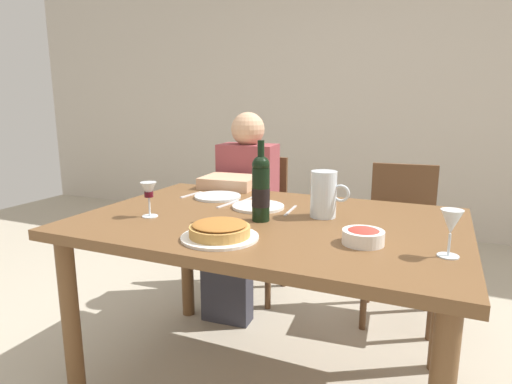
% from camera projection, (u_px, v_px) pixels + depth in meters
% --- Properties ---
extents(back_wall, '(8.00, 0.10, 2.80)m').
position_uv_depth(back_wall, '(375.00, 82.00, 3.93)').
color(back_wall, beige).
rests_on(back_wall, ground).
extents(dining_table, '(1.50, 1.00, 0.76)m').
position_uv_depth(dining_table, '(268.00, 240.00, 1.74)').
color(dining_table, brown).
rests_on(dining_table, ground).
extents(wine_bottle, '(0.07, 0.07, 0.32)m').
position_uv_depth(wine_bottle, '(261.00, 188.00, 1.66)').
color(wine_bottle, black).
rests_on(wine_bottle, dining_table).
extents(water_pitcher, '(0.16, 0.11, 0.19)m').
position_uv_depth(water_pitcher, '(324.00, 197.00, 1.73)').
color(water_pitcher, silver).
rests_on(water_pitcher, dining_table).
extents(baked_tart, '(0.27, 0.27, 0.06)m').
position_uv_depth(baked_tart, '(220.00, 231.00, 1.46)').
color(baked_tart, white).
rests_on(baked_tart, dining_table).
extents(salad_bowl, '(0.14, 0.14, 0.06)m').
position_uv_depth(salad_bowl, '(363.00, 236.00, 1.41)').
color(salad_bowl, white).
rests_on(salad_bowl, dining_table).
extents(wine_glass_left_diner, '(0.07, 0.07, 0.15)m').
position_uv_depth(wine_glass_left_diner, '(451.00, 224.00, 1.28)').
color(wine_glass_left_diner, silver).
rests_on(wine_glass_left_diner, dining_table).
extents(wine_glass_right_diner, '(0.07, 0.07, 0.14)m').
position_uv_depth(wine_glass_right_diner, '(149.00, 192.00, 1.73)').
color(wine_glass_right_diner, silver).
rests_on(wine_glass_right_diner, dining_table).
extents(dinner_plate_left_setting, '(0.23, 0.23, 0.01)m').
position_uv_depth(dinner_plate_left_setting, '(218.00, 197.00, 2.09)').
color(dinner_plate_left_setting, silver).
rests_on(dinner_plate_left_setting, dining_table).
extents(dinner_plate_right_setting, '(0.23, 0.23, 0.01)m').
position_uv_depth(dinner_plate_right_setting, '(258.00, 206.00, 1.89)').
color(dinner_plate_right_setting, white).
rests_on(dinner_plate_right_setting, dining_table).
extents(fork_left_setting, '(0.04, 0.16, 0.00)m').
position_uv_depth(fork_left_setting, '(191.00, 195.00, 2.15)').
color(fork_left_setting, silver).
rests_on(fork_left_setting, dining_table).
extents(knife_left_setting, '(0.03, 0.18, 0.00)m').
position_uv_depth(knife_left_setting, '(246.00, 200.00, 2.03)').
color(knife_left_setting, silver).
rests_on(knife_left_setting, dining_table).
extents(knife_right_setting, '(0.02, 0.18, 0.00)m').
position_uv_depth(knife_right_setting, '(290.00, 211.00, 1.83)').
color(knife_right_setting, silver).
rests_on(knife_right_setting, dining_table).
extents(spoon_right_setting, '(0.04, 0.16, 0.00)m').
position_uv_depth(spoon_right_setting, '(228.00, 204.00, 1.95)').
color(spoon_right_setting, silver).
rests_on(spoon_right_setting, dining_table).
extents(chair_left, '(0.43, 0.43, 0.87)m').
position_uv_depth(chair_left, '(255.00, 216.00, 2.77)').
color(chair_left, brown).
rests_on(chair_left, ground).
extents(diner_left, '(0.35, 0.52, 1.16)m').
position_uv_depth(diner_left, '(241.00, 206.00, 2.53)').
color(diner_left, '#8E3D42').
rests_on(diner_left, ground).
extents(chair_right, '(0.43, 0.43, 0.87)m').
position_uv_depth(chair_right, '(401.00, 232.00, 2.43)').
color(chair_right, brown).
rests_on(chair_right, ground).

